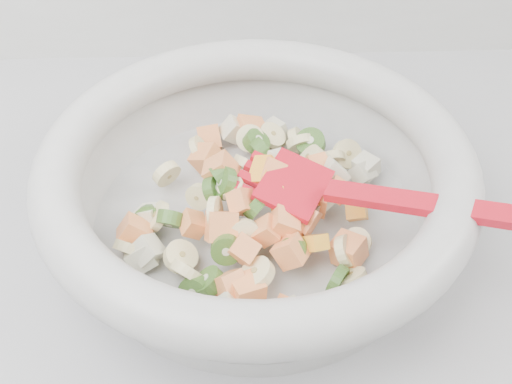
{
  "coord_description": "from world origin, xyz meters",
  "views": [
    {
      "loc": [
        0.05,
        1.05,
        1.31
      ],
      "look_at": [
        0.06,
        1.44,
        0.95
      ],
      "focal_mm": 45.0,
      "sensor_mm": 36.0,
      "label": 1
    }
  ],
  "objects": [
    {
      "name": "mixing_bowl",
      "position": [
        0.06,
        1.44,
        0.95
      ],
      "size": [
        0.41,
        0.36,
        0.11
      ],
      "color": "#B6B6B4",
      "rests_on": "counter"
    }
  ]
}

